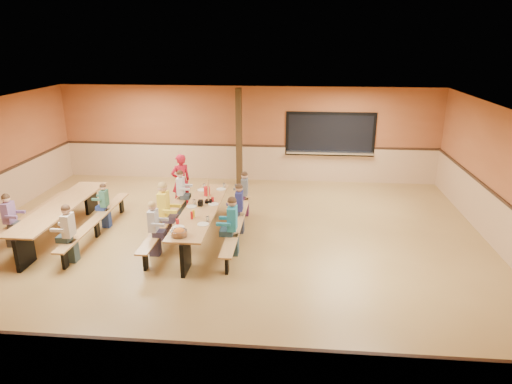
{
  "coord_description": "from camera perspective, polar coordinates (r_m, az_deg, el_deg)",
  "views": [
    {
      "loc": [
        1.55,
        -9.22,
        4.45
      ],
      "look_at": [
        0.68,
        0.37,
        1.15
      ],
      "focal_mm": 32.0,
      "sensor_mm": 36.0,
      "label": 1
    }
  ],
  "objects": [
    {
      "name": "seated_child_tan_sec",
      "position": [
        10.11,
        -22.31,
        -4.86
      ],
      "size": [
        0.38,
        0.31,
        1.23
      ],
      "primitive_type": null,
      "color": "beige",
      "rests_on": "ground"
    },
    {
      "name": "seated_child_char_right",
      "position": [
        11.78,
        -1.43,
        -0.25
      ],
      "size": [
        0.35,
        0.28,
        1.16
      ],
      "primitive_type": null,
      "color": "#55585F",
      "rests_on": "ground"
    },
    {
      "name": "condiment_mustard",
      "position": [
        9.91,
        -7.82,
        -2.71
      ],
      "size": [
        0.06,
        0.06,
        0.17
      ],
      "primitive_type": "cylinder",
      "color": "yellow",
      "rests_on": "cafeteria_table_main"
    },
    {
      "name": "seated_child_green_sec",
      "position": [
        11.64,
        -18.35,
        -1.65
      ],
      "size": [
        0.32,
        0.26,
        1.1
      ],
      "primitive_type": null,
      "color": "#336750",
      "rests_on": "ground"
    },
    {
      "name": "cafeteria_table_main",
      "position": [
        10.5,
        -6.87,
        -3.18
      ],
      "size": [
        1.91,
        3.7,
        0.74
      ],
      "color": "#AD7A44",
      "rests_on": "ground"
    },
    {
      "name": "chip_bowl",
      "position": [
        9.06,
        -9.6,
        -5.01
      ],
      "size": [
        0.32,
        0.32,
        0.15
      ],
      "primitive_type": null,
      "color": "orange",
      "rests_on": "cafeteria_table_main"
    },
    {
      "name": "standing_woman",
      "position": [
        12.48,
        -9.37,
        1.38
      ],
      "size": [
        0.65,
        0.61,
        1.49
      ],
      "primitive_type": "imported",
      "rotation": [
        0.0,
        0.0,
        3.79
      ],
      "color": "#B31427",
      "rests_on": "ground"
    },
    {
      "name": "seated_child_teal_right",
      "position": [
        9.65,
        -2.97,
        -4.34
      ],
      "size": [
        0.41,
        0.33,
        1.28
      ],
      "primitive_type": null,
      "color": "teal",
      "rests_on": "ground"
    },
    {
      "name": "cafeteria_table_second",
      "position": [
        11.54,
        -23.17,
        -2.56
      ],
      "size": [
        1.91,
        3.7,
        0.74
      ],
      "color": "#AD7A44",
      "rests_on": "ground"
    },
    {
      "name": "condiment_ketchup",
      "position": [
        9.83,
        -8.04,
        -2.91
      ],
      "size": [
        0.06,
        0.06,
        0.17
      ],
      "primitive_type": "cylinder",
      "color": "#B2140F",
      "rests_on": "cafeteria_table_main"
    },
    {
      "name": "napkin_dispenser",
      "position": [
        10.58,
        -6.96,
        -1.38
      ],
      "size": [
        0.1,
        0.14,
        0.13
      ],
      "primitive_type": "cube",
      "color": "black",
      "rests_on": "cafeteria_table_main"
    },
    {
      "name": "seated_adult_yellow",
      "position": [
        10.55,
        -11.42,
        -2.42
      ],
      "size": [
        0.44,
        0.36,
        1.36
      ],
      "primitive_type": null,
      "color": "yellow",
      "rests_on": "ground"
    },
    {
      "name": "room_envelope",
      "position": [
        10.07,
        -4.07,
        -3.04
      ],
      "size": [
        12.04,
        10.04,
        3.02
      ],
      "color": "#99532C",
      "rests_on": "ground"
    },
    {
      "name": "table_paddle",
      "position": [
        10.74,
        -5.96,
        -0.62
      ],
      "size": [
        0.16,
        0.16,
        0.56
      ],
      "color": "black",
      "rests_on": "cafeteria_table_main"
    },
    {
      "name": "kitchen_pass_through",
      "position": [
        14.52,
        9.26,
        6.91
      ],
      "size": [
        2.78,
        0.28,
        1.38
      ],
      "color": "black",
      "rests_on": "ground"
    },
    {
      "name": "place_settings",
      "position": [
        10.4,
        -6.93,
        -1.8
      ],
      "size": [
        0.65,
        3.3,
        0.11
      ],
      "primitive_type": null,
      "color": "beige",
      "rests_on": "cafeteria_table_main"
    },
    {
      "name": "seated_child_purple_sec",
      "position": [
        11.41,
        -28.4,
        -3.17
      ],
      "size": [
        0.37,
        0.3,
        1.21
      ],
      "primitive_type": null,
      "color": "slate",
      "rests_on": "ground"
    },
    {
      "name": "seated_child_navy_right",
      "position": [
        10.74,
        -2.1,
        -2.11
      ],
      "size": [
        0.36,
        0.3,
        1.19
      ],
      "primitive_type": null,
      "color": "navy",
      "rests_on": "ground"
    },
    {
      "name": "ground",
      "position": [
        10.35,
        -3.98,
        -6.59
      ],
      "size": [
        12.0,
        12.0,
        0.0
      ],
      "primitive_type": "plane",
      "color": "olive",
      "rests_on": "ground"
    },
    {
      "name": "structural_post",
      "position": [
        14.04,
        -2.14,
        6.78
      ],
      "size": [
        0.18,
        0.18,
        3.0
      ],
      "primitive_type": "cube",
      "color": "#302010",
      "rests_on": "ground"
    },
    {
      "name": "seated_child_grey_left",
      "position": [
        11.98,
        -9.36,
        -0.13
      ],
      "size": [
        0.36,
        0.29,
        1.19
      ],
      "primitive_type": null,
      "color": "silver",
      "rests_on": "ground"
    },
    {
      "name": "seated_child_white_left",
      "position": [
        9.88,
        -12.65,
        -4.53
      ],
      "size": [
        0.36,
        0.3,
        1.2
      ],
      "primitive_type": null,
      "color": "#B9B9BF",
      "rests_on": "ground"
    },
    {
      "name": "punch_pitcher",
      "position": [
        11.22,
        -6.15,
        0.1
      ],
      "size": [
        0.16,
        0.16,
        0.22
      ],
      "primitive_type": "cylinder",
      "color": "red",
      "rests_on": "cafeteria_table_main"
    }
  ]
}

